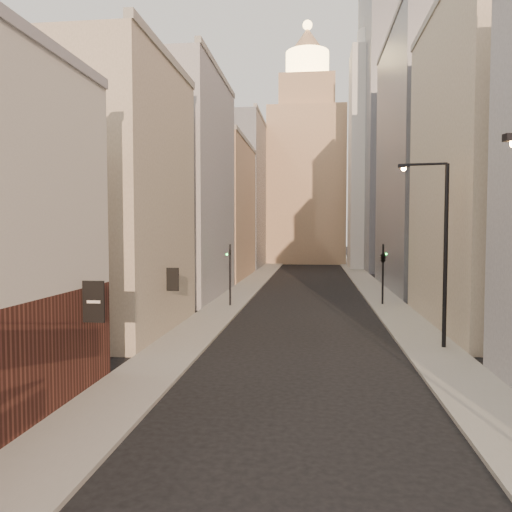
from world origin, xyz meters
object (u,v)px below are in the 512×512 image
at_px(clock_tower, 307,168).
at_px(traffic_light_right, 383,258).
at_px(streetlamp_mid, 441,244).
at_px(white_tower, 376,150).
at_px(traffic_light_left, 230,261).

bearing_deg(clock_tower, traffic_light_right, -82.58).
bearing_deg(traffic_light_right, streetlamp_mid, 100.17).
relative_size(clock_tower, white_tower, 1.08).
xyz_separation_m(white_tower, traffic_light_left, (-16.11, -42.01, -14.93)).
relative_size(clock_tower, streetlamp_mid, 4.70).
bearing_deg(clock_tower, traffic_light_left, -95.21).
bearing_deg(white_tower, streetlamp_mid, -93.24).
xyz_separation_m(white_tower, streetlamp_mid, (-3.09, -54.60, -13.15)).
bearing_deg(streetlamp_mid, white_tower, 94.05).
xyz_separation_m(clock_tower, traffic_light_right, (7.02, -53.92, -13.75)).
bearing_deg(traffic_light_right, traffic_light_left, 16.51).
height_order(clock_tower, streetlamp_mid, clock_tower).
height_order(white_tower, streetlamp_mid, white_tower).
bearing_deg(white_tower, traffic_light_right, -95.69).
bearing_deg(traffic_light_right, clock_tower, -75.85).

